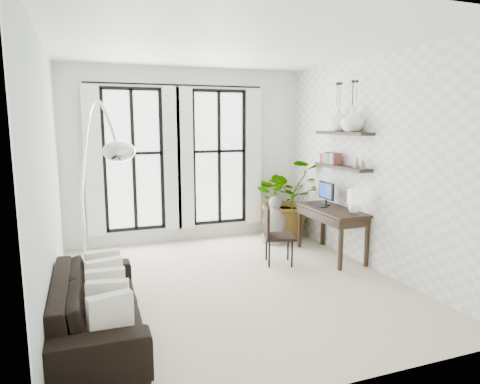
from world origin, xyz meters
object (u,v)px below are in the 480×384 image
sofa (97,305)px  plant (288,198)px  arc_lamp (95,144)px  desk_chair (274,231)px  buddha (275,223)px  desk (333,213)px

sofa → plant: (3.62, 2.76, 0.45)m
arc_lamp → desk_chair: bearing=4.8°
sofa → buddha: (3.24, 2.52, 0.04)m
desk → desk_chair: 1.07m
desk → desk_chair: size_ratio=1.49×
arc_lamp → buddha: (3.14, 1.32, -1.59)m
desk_chair → plant: bearing=72.5°
arc_lamp → buddha: arc_lamp is taller
arc_lamp → desk: bearing=2.7°
desk → arc_lamp: (-3.64, -0.17, 1.20)m
plant → desk_chair: (-0.92, -1.34, -0.24)m
sofa → plant: plant is taller
sofa → desk_chair: desk_chair is taller
sofa → desk_chair: (2.70, 1.42, 0.21)m
plant → desk_chair: bearing=-124.3°
sofa → desk: desk is taller
buddha → arc_lamp: bearing=-157.2°
buddha → desk: bearing=-66.3°
sofa → buddha: buddha is taller
plant → desk: bearing=-84.9°
sofa → desk: (3.74, 1.37, 0.44)m
plant → arc_lamp: bearing=-156.1°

